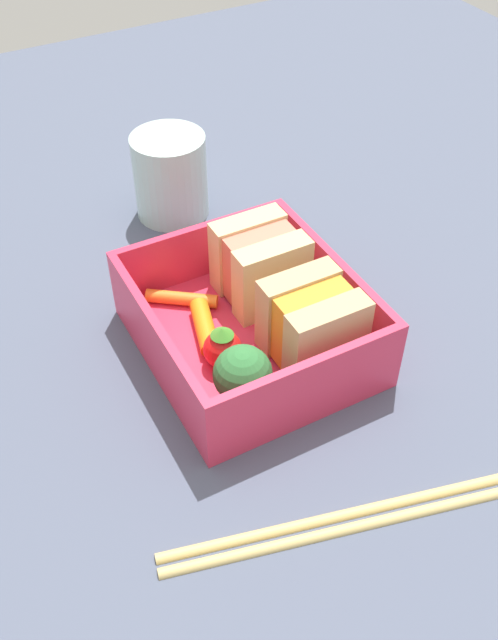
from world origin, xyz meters
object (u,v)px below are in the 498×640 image
at_px(chopstick_pair, 340,521).
at_px(strawberry_far_left, 223,348).
at_px(carrot_stick_far_left, 182,299).
at_px(carrot_stick_left, 205,327).
at_px(broccoli_floret, 243,375).
at_px(drinking_glass, 170,176).
at_px(sandwich_center_left, 312,324).
at_px(sandwich_left, 260,264).

bearing_deg(chopstick_pair, strawberry_far_left, -177.11).
xyz_separation_m(carrot_stick_far_left, carrot_stick_left, (0.04, 0.00, 0.00)).
bearing_deg(broccoli_floret, carrot_stick_far_left, 177.46).
relative_size(strawberry_far_left, drinking_glass, 0.44).
distance_m(sandwich_center_left, carrot_stick_left, 0.08).
xyz_separation_m(carrot_stick_left, drinking_glass, (-0.17, 0.05, 0.02)).
relative_size(sandwich_left, drinking_glass, 0.77).
bearing_deg(strawberry_far_left, drinking_glass, 166.09).
distance_m(sandwich_left, drinking_glass, 0.15).
distance_m(sandwich_left, broccoli_floret, 0.11).
distance_m(sandwich_center_left, chopstick_pair, 0.13).
relative_size(sandwich_center_left, carrot_stick_left, 1.20).
bearing_deg(carrot_stick_far_left, carrot_stick_left, 1.77).
bearing_deg(sandwich_center_left, strawberry_far_left, -110.13).
height_order(carrot_stick_left, strawberry_far_left, strawberry_far_left).
bearing_deg(strawberry_far_left, sandwich_center_left, 69.87).
bearing_deg(carrot_stick_far_left, sandwich_center_left, 32.40).
height_order(carrot_stick_left, broccoli_floret, broccoli_floret).
bearing_deg(strawberry_far_left, carrot_stick_left, 177.78).
distance_m(carrot_stick_far_left, strawberry_far_left, 0.07).
bearing_deg(carrot_stick_far_left, broccoli_floret, -2.54).
xyz_separation_m(sandwich_left, carrot_stick_far_left, (-0.02, -0.06, -0.02)).
xyz_separation_m(broccoli_floret, drinking_glass, (-0.24, 0.05, -0.00)).
distance_m(carrot_stick_far_left, chopstick_pair, 0.21).
bearing_deg(broccoli_floret, drinking_glass, 167.19).
bearing_deg(broccoli_floret, chopstick_pair, 6.69).
distance_m(broccoli_floret, chopstick_pair, 0.11).
distance_m(sandwich_left, sandwich_center_left, 0.07).
distance_m(sandwich_left, carrot_stick_far_left, 0.06).
bearing_deg(sandwich_center_left, drinking_glass, -177.89).
relative_size(sandwich_left, carrot_stick_far_left, 1.06).
xyz_separation_m(chopstick_pair, drinking_glass, (-0.34, 0.04, 0.03)).
xyz_separation_m(sandwich_left, drinking_glass, (-0.15, -0.01, -0.00)).
height_order(sandwich_center_left, carrot_stick_left, sandwich_center_left).
bearing_deg(sandwich_center_left, broccoli_floret, -74.33).
xyz_separation_m(sandwich_left, strawberry_far_left, (0.05, -0.06, -0.01)).
height_order(carrot_stick_far_left, strawberry_far_left, strawberry_far_left).
bearing_deg(strawberry_far_left, chopstick_pair, 2.89).
bearing_deg(chopstick_pair, broccoli_floret, -173.31).
distance_m(sandwich_center_left, broccoli_floret, 0.06).
xyz_separation_m(sandwich_left, carrot_stick_left, (0.02, -0.06, -0.02)).
relative_size(carrot_stick_far_left, broccoli_floret, 1.15).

